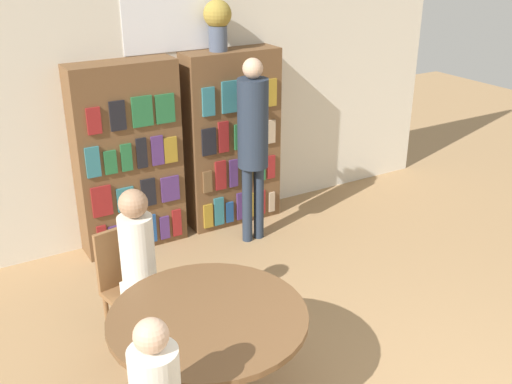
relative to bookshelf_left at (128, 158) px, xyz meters
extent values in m
cube|color=beige|center=(0.55, 0.19, 0.61)|extent=(6.40, 0.06, 3.00)
cube|color=brown|center=(0.00, 0.00, 0.00)|extent=(0.98, 0.32, 1.79)
cube|color=maroon|center=(-0.37, -0.17, -0.69)|extent=(0.09, 0.02, 0.29)
cube|color=#4C2D6B|center=(-0.26, -0.17, -0.70)|extent=(0.10, 0.02, 0.26)
cube|color=brown|center=(-0.12, -0.17, -0.70)|extent=(0.11, 0.02, 0.27)
cube|color=#236638|center=(0.00, -0.17, -0.70)|extent=(0.08, 0.02, 0.26)
cube|color=navy|center=(0.12, -0.17, -0.69)|extent=(0.07, 0.02, 0.29)
cube|color=#4C2D6B|center=(0.25, -0.17, -0.72)|extent=(0.09, 0.02, 0.24)
cube|color=maroon|center=(0.38, -0.17, -0.69)|extent=(0.09, 0.02, 0.28)
cube|color=maroon|center=(-0.33, -0.17, -0.30)|extent=(0.18, 0.02, 0.29)
cube|color=#2D707A|center=(-0.11, -0.17, -0.33)|extent=(0.16, 0.02, 0.23)
cube|color=black|center=(0.11, -0.17, -0.31)|extent=(0.14, 0.02, 0.27)
cube|color=#4C2D6B|center=(0.33, -0.17, -0.32)|extent=(0.18, 0.02, 0.25)
cube|color=#2D707A|center=(-0.37, -0.17, 0.09)|extent=(0.13, 0.02, 0.28)
cube|color=#236638|center=(-0.22, -0.17, 0.06)|extent=(0.11, 0.02, 0.22)
cube|color=#236638|center=(-0.07, -0.17, 0.07)|extent=(0.10, 0.02, 0.25)
cube|color=black|center=(0.08, -0.17, 0.09)|extent=(0.10, 0.02, 0.28)
cube|color=#4C2D6B|center=(0.23, -0.17, 0.09)|extent=(0.11, 0.02, 0.28)
cube|color=olive|center=(0.36, -0.17, 0.07)|extent=(0.13, 0.02, 0.25)
cube|color=maroon|center=(-0.33, -0.17, 0.45)|extent=(0.12, 0.02, 0.23)
cube|color=black|center=(-0.11, -0.17, 0.47)|extent=(0.14, 0.02, 0.26)
cube|color=#236638|center=(0.11, -0.17, 0.47)|extent=(0.19, 0.02, 0.28)
cube|color=#236638|center=(0.33, -0.17, 0.47)|extent=(0.18, 0.02, 0.27)
cube|color=brown|center=(1.10, 0.00, 0.00)|extent=(0.98, 0.32, 1.79)
cube|color=olive|center=(0.72, -0.17, -0.71)|extent=(0.10, 0.02, 0.25)
cube|color=#2D707A|center=(0.85, -0.17, -0.68)|extent=(0.11, 0.02, 0.30)
cube|color=navy|center=(0.97, -0.17, -0.72)|extent=(0.08, 0.02, 0.22)
cube|color=#4C2D6B|center=(1.11, -0.17, -0.68)|extent=(0.10, 0.02, 0.30)
cube|color=olive|center=(1.23, -0.17, -0.70)|extent=(0.10, 0.02, 0.27)
cube|color=maroon|center=(1.36, -0.17, -0.70)|extent=(0.08, 0.02, 0.27)
cube|color=tan|center=(1.48, -0.17, -0.72)|extent=(0.07, 0.02, 0.22)
cube|color=brown|center=(0.73, -0.17, -0.33)|extent=(0.09, 0.02, 0.22)
cube|color=maroon|center=(0.87, -0.17, -0.29)|extent=(0.12, 0.02, 0.30)
cube|color=#4C2D6B|center=(1.02, -0.17, -0.30)|extent=(0.09, 0.02, 0.29)
cube|color=#2D707A|center=(1.17, -0.17, -0.31)|extent=(0.09, 0.02, 0.27)
cube|color=#236638|center=(1.33, -0.17, -0.31)|extent=(0.13, 0.02, 0.26)
cube|color=maroon|center=(1.47, -0.17, -0.32)|extent=(0.09, 0.02, 0.25)
cube|color=black|center=(0.76, -0.17, 0.08)|extent=(0.15, 0.02, 0.27)
cube|color=maroon|center=(0.92, -0.17, 0.10)|extent=(0.11, 0.02, 0.31)
cube|color=#236638|center=(1.10, -0.17, 0.08)|extent=(0.13, 0.02, 0.26)
cube|color=tan|center=(1.28, -0.17, 0.08)|extent=(0.15, 0.02, 0.27)
cube|color=tan|center=(1.45, -0.17, 0.07)|extent=(0.12, 0.02, 0.24)
cube|color=#2D707A|center=(0.77, -0.17, 0.47)|extent=(0.13, 0.02, 0.27)
cube|color=#2D707A|center=(0.99, -0.17, 0.49)|extent=(0.16, 0.02, 0.31)
cube|color=#2D707A|center=(1.21, -0.17, 0.48)|extent=(0.18, 0.02, 0.28)
cube|color=olive|center=(1.43, -0.17, 0.47)|extent=(0.17, 0.02, 0.28)
cylinder|color=#475166|center=(0.97, 0.00, 1.02)|extent=(0.18, 0.18, 0.23)
sphere|color=olive|center=(0.97, 0.00, 1.24)|extent=(0.26, 0.26, 0.26)
cylinder|color=brown|center=(-0.37, -2.39, -0.53)|extent=(0.12, 0.12, 0.66)
cylinder|color=brown|center=(-0.37, -2.39, -0.18)|extent=(1.21, 1.21, 0.04)
cube|color=brown|center=(-0.52, -1.54, -0.45)|extent=(0.46, 0.46, 0.04)
cube|color=brown|center=(-0.55, -1.37, -0.21)|extent=(0.40, 0.11, 0.45)
cylinder|color=brown|center=(-0.32, -1.68, -0.68)|extent=(0.04, 0.04, 0.42)
cylinder|color=brown|center=(-0.66, -1.74, -0.68)|extent=(0.04, 0.04, 0.42)
cylinder|color=brown|center=(-0.38, -1.35, -0.68)|extent=(0.04, 0.04, 0.42)
cylinder|color=brown|center=(-0.72, -1.41, -0.68)|extent=(0.04, 0.04, 0.42)
cube|color=silver|center=(-0.49, -1.68, -0.37)|extent=(0.29, 0.36, 0.12)
cylinder|color=silver|center=(-0.51, -1.60, -0.06)|extent=(0.24, 0.24, 0.50)
sphere|color=#A37A5B|center=(-0.51, -1.60, 0.29)|extent=(0.20, 0.20, 0.20)
cylinder|color=silver|center=(-0.41, -1.78, -0.66)|extent=(0.10, 0.10, 0.46)
cylinder|color=silver|center=(-0.54, -1.80, -0.66)|extent=(0.10, 0.10, 0.46)
sphere|color=tan|center=(-0.92, -2.98, 0.27)|extent=(0.17, 0.17, 0.17)
cylinder|color=#232D3D|center=(0.98, -0.51, -0.50)|extent=(0.10, 0.10, 0.78)
cylinder|color=#232D3D|center=(1.11, -0.51, -0.50)|extent=(0.10, 0.10, 0.78)
cylinder|color=#232D3D|center=(1.05, -0.51, 0.30)|extent=(0.29, 0.29, 0.84)
sphere|color=tan|center=(1.05, -0.51, 0.82)|extent=(0.19, 0.19, 0.19)
cylinder|color=#232D3D|center=(1.14, -0.24, 0.52)|extent=(0.07, 0.30, 0.07)
camera|label=1|loc=(-1.64, -5.11, 1.93)|focal=42.00mm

